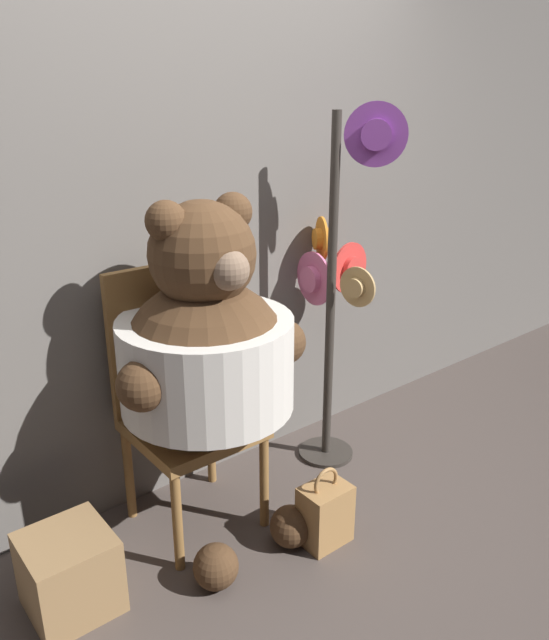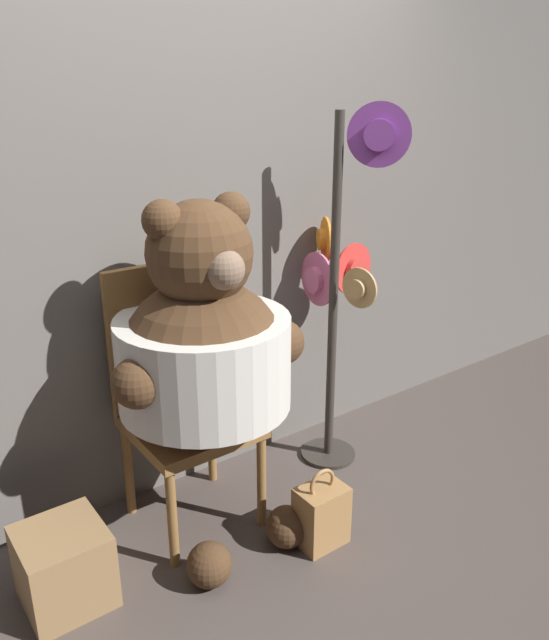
{
  "view_description": "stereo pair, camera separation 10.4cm",
  "coord_description": "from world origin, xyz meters",
  "px_view_note": "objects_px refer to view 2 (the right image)",
  "views": [
    {
      "loc": [
        -1.43,
        -1.7,
        1.79
      ],
      "look_at": [
        0.15,
        0.27,
        0.85
      ],
      "focal_mm": 35.0,
      "sensor_mm": 36.0,
      "label": 1
    },
    {
      "loc": [
        -1.34,
        -1.76,
        1.79
      ],
      "look_at": [
        0.15,
        0.27,
        0.85
      ],
      "focal_mm": 35.0,
      "sensor_mm": 36.0,
      "label": 2
    }
  ],
  "objects_px": {
    "chair": "(179,392)",
    "hat_display_rack": "(340,282)",
    "teddy_bear": "(205,352)",
    "handbag_on_ground": "(321,515)"
  },
  "relations": [
    {
      "from": "handbag_on_ground",
      "to": "hat_display_rack",
      "type": "bearing_deg",
      "value": 44.21
    },
    {
      "from": "teddy_bear",
      "to": "handbag_on_ground",
      "type": "height_order",
      "value": "teddy_bear"
    },
    {
      "from": "chair",
      "to": "handbag_on_ground",
      "type": "distance_m",
      "value": 0.78
    },
    {
      "from": "chair",
      "to": "teddy_bear",
      "type": "height_order",
      "value": "teddy_bear"
    },
    {
      "from": "teddy_bear",
      "to": "hat_display_rack",
      "type": "distance_m",
      "value": 0.84
    },
    {
      "from": "chair",
      "to": "handbag_on_ground",
      "type": "height_order",
      "value": "chair"
    },
    {
      "from": "chair",
      "to": "hat_display_rack",
      "type": "relative_size",
      "value": 0.64
    },
    {
      "from": "teddy_bear",
      "to": "hat_display_rack",
      "type": "xyz_separation_m",
      "value": [
        0.82,
        0.13,
        0.11
      ]
    },
    {
      "from": "teddy_bear",
      "to": "handbag_on_ground",
      "type": "distance_m",
      "value": 0.84
    },
    {
      "from": "chair",
      "to": "teddy_bear",
      "type": "distance_m",
      "value": 0.3
    }
  ]
}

